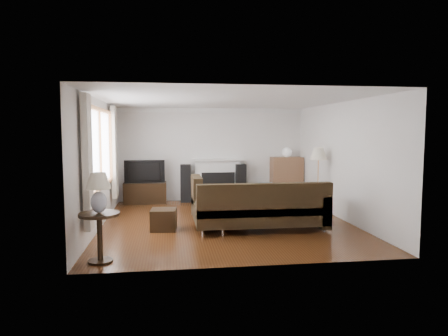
{
  "coord_description": "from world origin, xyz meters",
  "views": [
    {
      "loc": [
        -1.15,
        -8.06,
        1.87
      ],
      "look_at": [
        0.0,
        0.3,
        1.1
      ],
      "focal_mm": 32.0,
      "sensor_mm": 36.0,
      "label": 1
    }
  ],
  "objects": [
    {
      "name": "television",
      "position": [
        -1.79,
        2.47,
        0.84
      ],
      "size": [
        1.03,
        0.13,
        0.59
      ],
      "primitive_type": "imported",
      "color": "black",
      "rests_on": "tv_stand"
    },
    {
      "name": "tv_stand",
      "position": [
        -1.79,
        2.47,
        0.27
      ],
      "size": [
        1.1,
        0.49,
        0.55
      ],
      "primitive_type": "cube",
      "color": "black",
      "rests_on": "ground"
    },
    {
      "name": "coffee_table",
      "position": [
        0.84,
        0.83,
        0.21
      ],
      "size": [
        1.22,
        0.97,
        0.42
      ],
      "primitive_type": "cube",
      "rotation": [
        0.0,
        0.0,
        0.41
      ],
      "color": "#8D6043",
      "rests_on": "ground"
    },
    {
      "name": "bookshelf",
      "position": [
        2.04,
        2.52,
        0.59
      ],
      "size": [
        0.85,
        0.41,
        1.17
      ],
      "primitive_type": "cube",
      "color": "brown",
      "rests_on": "ground"
    },
    {
      "name": "table_lamp",
      "position": [
        -2.15,
        -2.28,
        1.0
      ],
      "size": [
        0.35,
        0.35,
        0.57
      ],
      "primitive_type": "cube",
      "color": "silver",
      "rests_on": "side_table"
    },
    {
      "name": "fireplace",
      "position": [
        0.15,
        2.64,
        0.57
      ],
      "size": [
        1.4,
        0.26,
        1.15
      ],
      "primitive_type": "cube",
      "color": "white",
      "rests_on": "room"
    },
    {
      "name": "footstool",
      "position": [
        -1.27,
        -0.49,
        0.2
      ],
      "size": [
        0.51,
        0.51,
        0.4
      ],
      "primitive_type": "cube",
      "rotation": [
        0.0,
        0.0,
        -0.08
      ],
      "color": "black",
      "rests_on": "ground"
    },
    {
      "name": "curtain_far",
      "position": [
        -2.4,
        1.32,
        1.4
      ],
      "size": [
        0.1,
        0.35,
        2.1
      ],
      "primitive_type": "cube",
      "color": "beige",
      "rests_on": "room"
    },
    {
      "name": "speaker_right",
      "position": [
        0.76,
        2.55,
        0.5
      ],
      "size": [
        0.29,
        0.34,
        0.99
      ],
      "primitive_type": "cube",
      "rotation": [
        0.0,
        0.0,
        -0.03
      ],
      "color": "black",
      "rests_on": "ground"
    },
    {
      "name": "speaker_left",
      "position": [
        -0.72,
        2.55,
        0.5
      ],
      "size": [
        0.29,
        0.35,
        1.0
      ],
      "primitive_type": "cube",
      "rotation": [
        0.0,
        0.0,
        -0.05
      ],
      "color": "black",
      "rests_on": "ground"
    },
    {
      "name": "side_table",
      "position": [
        -2.15,
        -2.28,
        0.36
      ],
      "size": [
        0.58,
        0.58,
        0.72
      ],
      "primitive_type": "cube",
      "color": "black",
      "rests_on": "ground"
    },
    {
      "name": "floor_lamp",
      "position": [
        2.22,
        0.63,
        0.75
      ],
      "size": [
        0.47,
        0.47,
        1.51
      ],
      "primitive_type": "cube",
      "rotation": [
        0.0,
        0.0,
        0.25
      ],
      "color": "#CB8546",
      "rests_on": "ground"
    },
    {
      "name": "curtain_near",
      "position": [
        -2.4,
        -1.72,
        1.4
      ],
      "size": [
        0.1,
        0.35,
        2.1
      ],
      "primitive_type": "cube",
      "color": "beige",
      "rests_on": "room"
    },
    {
      "name": "room",
      "position": [
        0.0,
        0.0,
        1.25
      ],
      "size": [
        5.1,
        5.6,
        2.54
      ],
      "color": "#482410",
      "rests_on": "ground"
    },
    {
      "name": "window",
      "position": [
        -2.45,
        -0.2,
        1.55
      ],
      "size": [
        0.12,
        2.74,
        1.54
      ],
      "primitive_type": "cube",
      "color": "#935F36",
      "rests_on": "room"
    },
    {
      "name": "globe_lamp",
      "position": [
        2.04,
        2.52,
        1.31
      ],
      "size": [
        0.26,
        0.26,
        0.26
      ],
      "primitive_type": "sphere",
      "color": "white",
      "rests_on": "bookshelf"
    },
    {
      "name": "sectional_sofa",
      "position": [
        0.57,
        -0.7,
        0.44
      ],
      "size": [
        2.71,
        1.98,
        0.87
      ],
      "primitive_type": "cube",
      "color": "black",
      "rests_on": "ground"
    }
  ]
}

